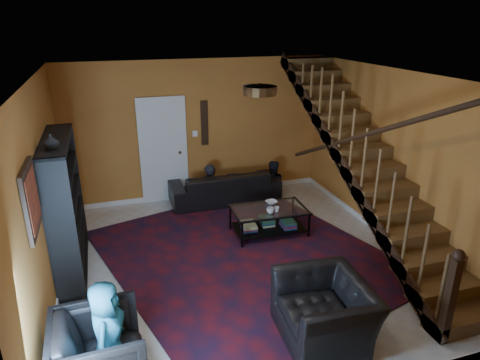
% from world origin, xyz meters
% --- Properties ---
extents(floor, '(5.50, 5.50, 0.00)m').
position_xyz_m(floor, '(0.00, 0.00, 0.00)').
color(floor, beige).
rests_on(floor, ground).
extents(room, '(5.50, 5.50, 5.50)m').
position_xyz_m(room, '(-1.33, 1.33, 0.05)').
color(room, '#BD722A').
rests_on(room, ground).
extents(staircase, '(0.95, 5.02, 3.18)m').
position_xyz_m(staircase, '(2.12, -0.00, 1.40)').
color(staircase, brown).
rests_on(staircase, floor).
extents(bookshelf, '(0.35, 1.80, 2.00)m').
position_xyz_m(bookshelf, '(-2.40, 0.60, 0.96)').
color(bookshelf, black).
rests_on(bookshelf, floor).
extents(door, '(0.82, 0.05, 2.05)m').
position_xyz_m(door, '(-0.70, 2.73, 1.02)').
color(door, silver).
rests_on(door, floor).
extents(framed_picture, '(0.04, 0.74, 0.74)m').
position_xyz_m(framed_picture, '(-2.57, -0.90, 1.75)').
color(framed_picture, '#9A331C').
rests_on(framed_picture, room).
extents(wall_hanging, '(0.14, 0.03, 0.90)m').
position_xyz_m(wall_hanging, '(0.15, 2.73, 1.55)').
color(wall_hanging, black).
rests_on(wall_hanging, room).
extents(ceiling_fixture, '(0.40, 0.40, 0.10)m').
position_xyz_m(ceiling_fixture, '(0.00, -0.80, 2.74)').
color(ceiling_fixture, '#3F2814').
rests_on(ceiling_fixture, room).
extents(rug, '(4.85, 5.22, 0.02)m').
position_xyz_m(rug, '(0.12, 0.12, 0.01)').
color(rug, '#4E0E14').
rests_on(rug, floor).
extents(sofa, '(2.19, 0.87, 0.64)m').
position_xyz_m(sofa, '(0.43, 2.30, 0.32)').
color(sofa, black).
rests_on(sofa, floor).
extents(armchair_left, '(0.92, 0.90, 0.81)m').
position_xyz_m(armchair_left, '(-2.05, -1.85, 0.41)').
color(armchair_left, black).
rests_on(armchair_left, floor).
extents(armchair_right, '(1.03, 1.16, 0.72)m').
position_xyz_m(armchair_right, '(0.43, -1.90, 0.36)').
color(armchair_right, black).
rests_on(armchair_right, floor).
extents(person_adult_a, '(0.49, 0.35, 1.26)m').
position_xyz_m(person_adult_a, '(0.13, 2.35, 0.18)').
color(person_adult_a, black).
rests_on(person_adult_a, sofa).
extents(person_adult_b, '(0.62, 0.50, 1.19)m').
position_xyz_m(person_adult_b, '(1.49, 2.35, 0.14)').
color(person_adult_b, black).
rests_on(person_adult_b, sofa).
extents(person_child, '(0.49, 0.63, 1.14)m').
position_xyz_m(person_child, '(-1.95, -1.77, 0.57)').
color(person_child, '#18495B').
rests_on(person_child, armchair_left).
extents(coffee_table, '(1.28, 0.79, 0.48)m').
position_xyz_m(coffee_table, '(0.76, 0.69, 0.28)').
color(coffee_table, black).
rests_on(coffee_table, floor).
extents(cup_a, '(0.13, 0.13, 0.10)m').
position_xyz_m(cup_a, '(0.71, 0.51, 0.53)').
color(cup_a, '#999999').
rests_on(cup_a, coffee_table).
extents(cup_b, '(0.11, 0.11, 0.08)m').
position_xyz_m(cup_b, '(0.84, 0.54, 0.52)').
color(cup_b, '#999999').
rests_on(cup_b, coffee_table).
extents(bowl, '(0.23, 0.23, 0.05)m').
position_xyz_m(bowl, '(0.87, 0.87, 0.50)').
color(bowl, '#999999').
rests_on(bowl, coffee_table).
extents(vase, '(0.18, 0.18, 0.19)m').
position_xyz_m(vase, '(-2.41, 0.10, 2.10)').
color(vase, '#999999').
rests_on(vase, bookshelf).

